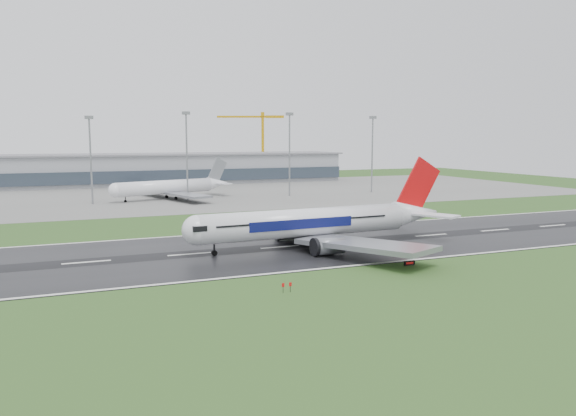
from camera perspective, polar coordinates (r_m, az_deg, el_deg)
name	(u,v)px	position (r m, az deg, el deg)	size (l,w,h in m)	color
ground	(190,255)	(116.15, -10.11, -4.74)	(520.00, 520.00, 0.00)	#27491B
runway	(190,254)	(116.14, -10.11, -4.72)	(400.00, 45.00, 0.10)	black
apron	(126,196)	(238.63, -16.33, 1.20)	(400.00, 130.00, 0.08)	slate
terminal	(113,170)	(297.67, -17.55, 3.73)	(240.00, 36.00, 15.00)	gray
main_airliner	(323,204)	(121.84, 3.58, 0.37)	(62.66, 59.68, 18.50)	white
parked_airliner	(170,179)	(221.75, -12.09, 2.89)	(52.22, 48.62, 15.31)	white
tower_crane	(263,145)	(330.05, -2.61, 6.49)	(39.50, 2.15, 39.41)	#C78D09
runway_sign	(409,263)	(106.59, 12.40, -5.59)	(2.30, 0.26, 1.04)	black
floodmast_2	(91,162)	(211.68, -19.65, 4.48)	(0.64, 0.64, 30.57)	gray
floodmast_3	(187,158)	(215.89, -10.37, 5.10)	(0.64, 0.64, 32.67)	gray
floodmast_4	(290,156)	(228.26, 0.16, 5.37)	(0.64, 0.64, 33.00)	gray
floodmast_5	(372,156)	(245.66, 8.67, 5.32)	(0.64, 0.64, 32.17)	gray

